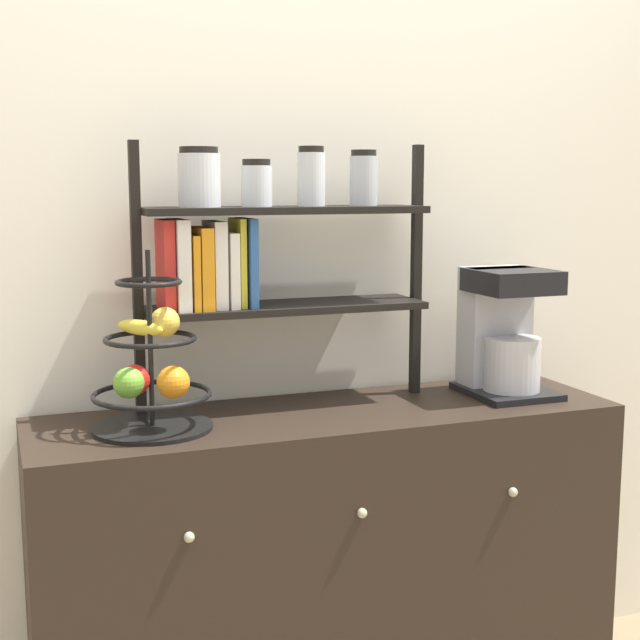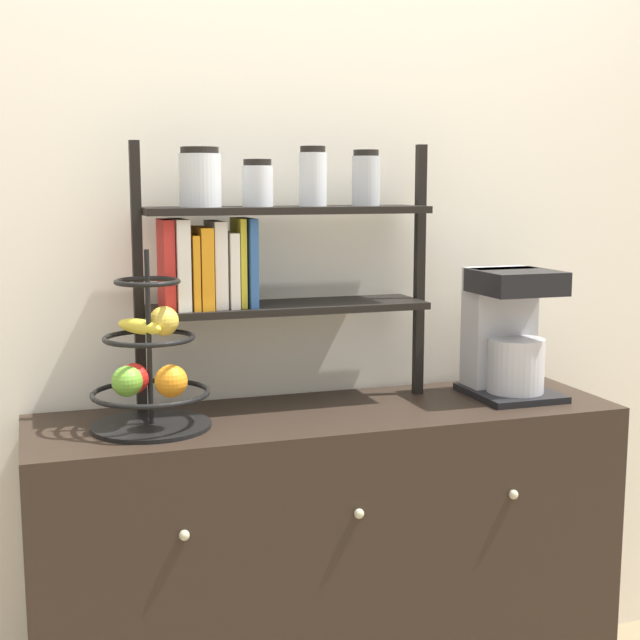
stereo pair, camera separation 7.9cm
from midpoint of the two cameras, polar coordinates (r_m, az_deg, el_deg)
The scene contains 5 objects.
wall_back at distance 2.44m, azimuth -2.54°, elevation 5.37°, with size 7.00×0.05×2.60m, color silver.
sideboard at distance 2.41m, azimuth -0.43°, elevation -15.94°, with size 1.49×0.44×0.87m.
coffee_maker at distance 2.47m, azimuth 10.76°, elevation -0.74°, with size 0.22×0.25×0.34m.
fruit_stand at distance 2.11m, azimuth -11.84°, elevation -3.37°, with size 0.28×0.28×0.42m.
shelf_hutch at distance 2.25m, azimuth -5.49°, elevation 4.90°, with size 0.77×0.20×0.67m.
Camera 1 is at (-0.79, -1.83, 1.44)m, focal length 50.00 mm.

